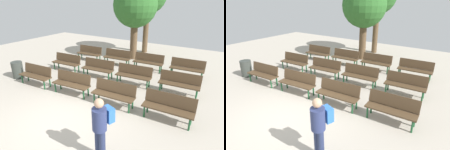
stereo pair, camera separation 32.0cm
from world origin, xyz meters
The scene contains 16 objects.
ground_plane centered at (0.00, 0.00, 0.00)m, with size 24.00×24.00×0.00m, color #B2A899.
bench_r0_c0 centered at (-3.00, 1.35, 0.50)m, with size 1.63×0.59×0.87m.
bench_r0_c1 centered at (-1.03, 1.54, 0.50)m, with size 1.64×0.64×0.87m.
bench_r0_c2 centered at (0.87, 1.67, 0.50)m, with size 1.63×0.58×0.87m.
bench_r0_c3 centered at (2.80, 1.81, 0.50)m, with size 1.62×0.55×0.87m.
bench_r1_c0 centered at (-3.12, 3.38, 0.50)m, with size 1.63×0.59×0.87m.
bench_r1_c1 centered at (-1.16, 3.52, 0.50)m, with size 1.64×0.62×0.87m.
bench_r1_c2 centered at (0.70, 3.65, 0.50)m, with size 1.63×0.61×0.87m.
bench_r1_c3 centered at (2.64, 3.82, 0.50)m, with size 1.63×0.58×0.87m.
bench_r2_c0 centered at (-3.20, 5.43, 0.50)m, with size 1.62×0.56×0.87m.
bench_r2_c1 centered at (-1.31, 5.60, 0.50)m, with size 1.63×0.58×0.87m.
bench_r2_c2 centered at (0.54, 5.76, 0.50)m, with size 1.63×0.57×0.87m.
bench_r2_c3 centered at (2.52, 5.84, 0.50)m, with size 1.62×0.57×0.87m.
tree_0 centered at (-1.06, 7.19, 3.19)m, with size 2.60×2.60×4.54m.
visitor_with_backpack centered at (1.90, -0.59, 0.94)m, with size 0.46×0.59×1.65m.
trash_bin centered at (-4.44, 1.38, 0.40)m, with size 0.51×0.51×0.80m, color #383D38.
Camera 2 is at (4.27, -3.30, 3.66)m, focal length 30.34 mm.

